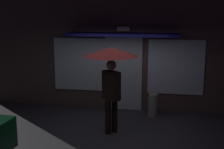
{
  "coord_description": "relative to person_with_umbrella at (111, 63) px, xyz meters",
  "views": [
    {
      "loc": [
        1.25,
        -6.96,
        3.02
      ],
      "look_at": [
        -0.02,
        0.27,
        1.48
      ],
      "focal_mm": 50.41,
      "sensor_mm": 36.0,
      "label": 1
    }
  ],
  "objects": [
    {
      "name": "ground_plane",
      "position": [
        0.04,
        -0.27,
        -1.75
      ],
      "size": [
        18.0,
        18.0,
        0.0
      ],
      "primitive_type": "plane",
      "color": "#38353A"
    },
    {
      "name": "building_facade",
      "position": [
        0.04,
        2.07,
        0.05
      ],
      "size": [
        8.62,
        1.0,
        3.61
      ],
      "color": "brown",
      "rests_on": "ground"
    },
    {
      "name": "person_with_umbrella",
      "position": [
        0.0,
        0.0,
        0.0
      ],
      "size": [
        1.27,
        1.27,
        2.13
      ],
      "rotation": [
        0.0,
        0.0,
        -0.76
      ],
      "color": "black",
      "rests_on": "ground"
    },
    {
      "name": "sidewalk_bollard",
      "position": [
        0.95,
        1.43,
        -1.42
      ],
      "size": [
        0.27,
        0.27,
        0.65
      ],
      "primitive_type": "cylinder",
      "color": "#9E998E",
      "rests_on": "ground"
    }
  ]
}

